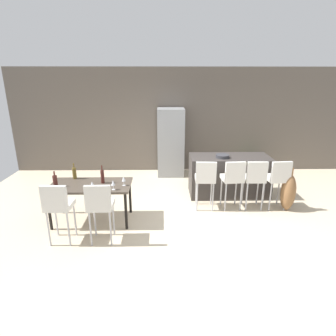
{
  "coord_description": "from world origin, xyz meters",
  "views": [
    {
      "loc": [
        -0.71,
        -5.24,
        2.6
      ],
      "look_at": [
        -0.62,
        0.17,
        0.85
      ],
      "focal_mm": 29.75,
      "sensor_mm": 36.0,
      "label": 1
    }
  ],
  "objects_px": {
    "bar_chair_far": "(278,177)",
    "wine_bottle_end": "(74,173)",
    "kitchen_island": "(229,176)",
    "bar_chair_left": "(205,177)",
    "refrigerator": "(171,142)",
    "fruit_bowl": "(222,156)",
    "dining_chair_far": "(100,204)",
    "wine_bottle_near": "(55,181)",
    "dining_chair_near": "(58,204)",
    "dining_table": "(91,188)",
    "wine_glass_left": "(92,184)",
    "bar_chair_right": "(255,177)",
    "wine_glass_middle": "(113,183)",
    "bar_chair_middle": "(233,177)",
    "wine_bottle_right": "(102,176)",
    "wine_glass_far": "(124,179)",
    "floor_vase": "(288,192)",
    "potted_plant": "(255,162)"
  },
  "relations": [
    {
      "from": "dining_chair_far",
      "to": "wine_bottle_near",
      "type": "bearing_deg",
      "value": 144.63
    },
    {
      "from": "wine_bottle_right",
      "to": "wine_bottle_end",
      "type": "bearing_deg",
      "value": 157.36
    },
    {
      "from": "wine_bottle_right",
      "to": "refrigerator",
      "type": "relative_size",
      "value": 0.19
    },
    {
      "from": "kitchen_island",
      "to": "bar_chair_middle",
      "type": "relative_size",
      "value": 1.71
    },
    {
      "from": "potted_plant",
      "to": "kitchen_island",
      "type": "bearing_deg",
      "value": -126.38
    },
    {
      "from": "bar_chair_middle",
      "to": "wine_bottle_right",
      "type": "height_order",
      "value": "wine_bottle_right"
    },
    {
      "from": "kitchen_island",
      "to": "wine_bottle_end",
      "type": "bearing_deg",
      "value": -164.24
    },
    {
      "from": "bar_chair_far",
      "to": "dining_chair_far",
      "type": "distance_m",
      "value": 3.55
    },
    {
      "from": "wine_glass_far",
      "to": "fruit_bowl",
      "type": "xyz_separation_m",
      "value": [
        2.03,
        1.19,
        0.09
      ]
    },
    {
      "from": "wine_glass_left",
      "to": "potted_plant",
      "type": "relative_size",
      "value": 0.29
    },
    {
      "from": "wine_glass_middle",
      "to": "floor_vase",
      "type": "relative_size",
      "value": 0.19
    },
    {
      "from": "dining_chair_far",
      "to": "wine_glass_far",
      "type": "bearing_deg",
      "value": 66.79
    },
    {
      "from": "kitchen_island",
      "to": "wine_glass_middle",
      "type": "height_order",
      "value": "kitchen_island"
    },
    {
      "from": "bar_chair_far",
      "to": "wine_bottle_end",
      "type": "height_order",
      "value": "same"
    },
    {
      "from": "wine_bottle_right",
      "to": "wine_glass_middle",
      "type": "distance_m",
      "value": 0.42
    },
    {
      "from": "wine_bottle_right",
      "to": "wine_bottle_near",
      "type": "xyz_separation_m",
      "value": [
        -0.82,
        -0.16,
        -0.02
      ]
    },
    {
      "from": "dining_table",
      "to": "dining_chair_near",
      "type": "distance_m",
      "value": 0.82
    },
    {
      "from": "refrigerator",
      "to": "floor_vase",
      "type": "distance_m",
      "value": 3.33
    },
    {
      "from": "bar_chair_far",
      "to": "dining_chair_near",
      "type": "relative_size",
      "value": 1.0
    },
    {
      "from": "dining_chair_far",
      "to": "dining_chair_near",
      "type": "bearing_deg",
      "value": 180.0
    },
    {
      "from": "dining_table",
      "to": "wine_glass_left",
      "type": "height_order",
      "value": "wine_glass_left"
    },
    {
      "from": "wine_glass_far",
      "to": "fruit_bowl",
      "type": "bearing_deg",
      "value": 30.36
    },
    {
      "from": "dining_chair_near",
      "to": "dining_chair_far",
      "type": "distance_m",
      "value": 0.66
    },
    {
      "from": "floor_vase",
      "to": "bar_chair_right",
      "type": "bearing_deg",
      "value": 174.33
    },
    {
      "from": "wine_bottle_end",
      "to": "wine_glass_left",
      "type": "bearing_deg",
      "value": -51.9
    },
    {
      "from": "wine_glass_left",
      "to": "wine_bottle_end",
      "type": "bearing_deg",
      "value": 128.1
    },
    {
      "from": "bar_chair_middle",
      "to": "bar_chair_right",
      "type": "xyz_separation_m",
      "value": [
        0.44,
        -0.0,
        0.0
      ]
    },
    {
      "from": "wine_bottle_right",
      "to": "fruit_bowl",
      "type": "distance_m",
      "value": 2.66
    },
    {
      "from": "dining_chair_near",
      "to": "wine_bottle_end",
      "type": "bearing_deg",
      "value": 92.39
    },
    {
      "from": "wine_glass_middle",
      "to": "floor_vase",
      "type": "xyz_separation_m",
      "value": [
        3.42,
        0.66,
        -0.47
      ]
    },
    {
      "from": "refrigerator",
      "to": "fruit_bowl",
      "type": "relative_size",
      "value": 6.16
    },
    {
      "from": "dining_chair_far",
      "to": "wine_bottle_right",
      "type": "relative_size",
      "value": 3.07
    },
    {
      "from": "dining_table",
      "to": "wine_bottle_end",
      "type": "distance_m",
      "value": 0.53
    },
    {
      "from": "bar_chair_left",
      "to": "dining_chair_near",
      "type": "xyz_separation_m",
      "value": [
        -2.52,
        -1.21,
        0.0
      ]
    },
    {
      "from": "wine_bottle_end",
      "to": "wine_glass_far",
      "type": "xyz_separation_m",
      "value": [
        1.0,
        -0.38,
        0.01
      ]
    },
    {
      "from": "wine_glass_middle",
      "to": "bar_chair_far",
      "type": "bearing_deg",
      "value": 12.77
    },
    {
      "from": "kitchen_island",
      "to": "bar_chair_middle",
      "type": "distance_m",
      "value": 0.81
    },
    {
      "from": "refrigerator",
      "to": "kitchen_island",
      "type": "bearing_deg",
      "value": -48.46
    },
    {
      "from": "wine_glass_far",
      "to": "bar_chair_far",
      "type": "bearing_deg",
      "value": 9.83
    },
    {
      "from": "bar_chair_right",
      "to": "wine_glass_left",
      "type": "distance_m",
      "value": 3.18
    },
    {
      "from": "kitchen_island",
      "to": "bar_chair_left",
      "type": "relative_size",
      "value": 1.71
    },
    {
      "from": "bar_chair_left",
      "to": "wine_bottle_right",
      "type": "relative_size",
      "value": 3.07
    },
    {
      "from": "bar_chair_left",
      "to": "bar_chair_far",
      "type": "relative_size",
      "value": 1.0
    },
    {
      "from": "bar_chair_middle",
      "to": "dining_table",
      "type": "distance_m",
      "value": 2.79
    },
    {
      "from": "refrigerator",
      "to": "fruit_bowl",
      "type": "distance_m",
      "value": 1.93
    },
    {
      "from": "bar_chair_right",
      "to": "wine_glass_middle",
      "type": "xyz_separation_m",
      "value": [
        -2.73,
        -0.72,
        0.17
      ]
    },
    {
      "from": "dining_chair_near",
      "to": "bar_chair_far",
      "type": "bearing_deg",
      "value": 16.84
    },
    {
      "from": "kitchen_island",
      "to": "potted_plant",
      "type": "distance_m",
      "value": 1.82
    },
    {
      "from": "wine_bottle_near",
      "to": "floor_vase",
      "type": "relative_size",
      "value": 0.31
    },
    {
      "from": "bar_chair_far",
      "to": "wine_glass_far",
      "type": "height_order",
      "value": "bar_chair_far"
    }
  ]
}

